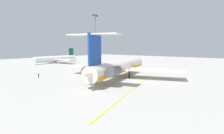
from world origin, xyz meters
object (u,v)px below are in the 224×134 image
Objects in this scene: safety_cone_wingtip at (183,71)px; main_jetliner at (119,67)px; light_mast at (95,38)px; safety_cone_nose at (102,67)px; ground_crew_near_nose at (97,65)px; airliner_mid_left at (55,59)px; ground_crew_near_tail at (39,75)px.

main_jetliner is at bearing 159.89° from safety_cone_wingtip.
main_jetliner is at bearing -124.32° from light_mast.
main_jetliner is 1.63× the size of light_mast.
light_mast is (7.02, 11.38, 15.34)m from safety_cone_nose.
light_mast reaches higher than ground_crew_near_nose.
light_mast is at bearing 101.77° from airliner_mid_left.
safety_cone_nose and safety_cone_wingtip have the same top height.
ground_crew_near_tail is at bearing 48.62° from airliner_mid_left.
light_mast reaches higher than main_jetliner.
main_jetliner is 1.43× the size of airliner_mid_left.
airliner_mid_left is at bearing 91.86° from safety_cone_nose.
ground_crew_near_nose is at bearing 78.61° from ground_crew_near_tail.
ground_crew_near_nose is (19.34, 29.85, -2.75)m from main_jetliner.
light_mast reaches higher than airliner_mid_left.
airliner_mid_left is 17.81× the size of ground_crew_near_tail.
safety_cone_wingtip is at bearing 96.22° from airliner_mid_left.
airliner_mid_left is 1.14× the size of light_mast.
main_jetliner is 31.48m from safety_cone_nose.
main_jetliner is 35.68m from ground_crew_near_nose.
ground_crew_near_nose is 39.05m from ground_crew_near_tail.
ground_crew_near_nose is 0.90× the size of ground_crew_near_tail.
safety_cone_wingtip is (49.35, -31.41, -0.89)m from ground_crew_near_tail.
airliner_mid_left is at bearing 59.80° from main_jetliner.
ground_crew_near_nose is at bearing 105.66° from safety_cone_wingtip.
ground_crew_near_tail is 3.34× the size of safety_cone_nose.
airliner_mid_left is 58.21m from ground_crew_near_tail.
safety_cone_nose is 1.00× the size of safety_cone_wingtip.
ground_crew_near_tail is at bearing -159.00° from light_mast.
airliner_mid_left is 40.99m from safety_cone_nose.
ground_crew_near_nose is at bearing -129.75° from light_mast.
main_jetliner is 25.53× the size of ground_crew_near_tail.
safety_cone_wingtip is at bearing -36.10° from main_jetliner.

